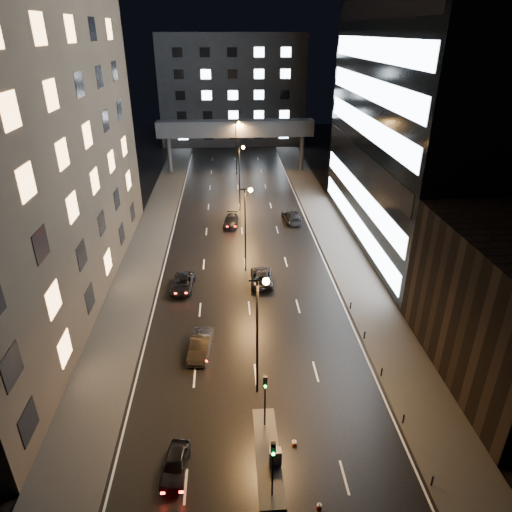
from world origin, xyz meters
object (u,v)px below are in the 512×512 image
Objects in this scene: car_away_b at (200,345)px; car_toward_b at (292,216)px; car_away_a at (175,464)px; utility_cabinet at (275,457)px; car_away_d at (231,221)px; car_toward_a at (261,277)px; car_away_c at (182,284)px.

car_toward_b is at bearing 75.15° from car_away_b.
car_away_a is 0.68× the size of car_toward_b.
car_away_b is 4.01× the size of utility_cabinet.
car_toward_b is (8.97, 1.07, 0.11)m from car_away_d.
car_away_b reaches higher than car_toward_a.
car_toward_a is 4.39× the size of utility_cabinet.
car_away_c is 1.02× the size of car_away_d.
car_away_b is at bearing 112.40° from utility_cabinet.
car_away_b is at bearing -88.92° from car_away_d.
car_toward_a reaches higher than car_away_c.
utility_cabinet is (-6.77, -41.81, -0.06)m from car_toward_b.
car_away_d is (4.20, 40.78, 0.06)m from car_away_a.
car_toward_b is at bearing 79.09° from utility_cabinet.
car_away_c is at bearing 7.94° from car_toward_a.
car_toward_a is 0.94× the size of car_toward_b.
car_away_b reaches higher than car_away_c.
car_away_a is at bearing -82.06° from car_away_c.
car_away_d is 17.13m from car_toward_a.
utility_cabinet is at bearing 7.21° from car_away_a.
car_away_b is 13.06m from utility_cabinet.
car_away_b reaches higher than utility_cabinet.
car_toward_a is (3.13, -16.84, 0.02)m from car_away_d.
utility_cabinet is at bearing -66.83° from car_away_c.
car_away_d is 9.04m from car_toward_b.
car_away_a is 40.99m from car_away_d.
car_away_a is 0.76× the size of car_away_c.
car_away_d is at bearing 77.14° from car_away_c.
car_away_b reaches higher than car_away_a.
car_away_b reaches higher than car_away_d.
car_toward_a is at bearing 79.88° from car_away_a.
car_away_c is 0.89× the size of car_toward_b.
car_toward_b reaches higher than car_away_b.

